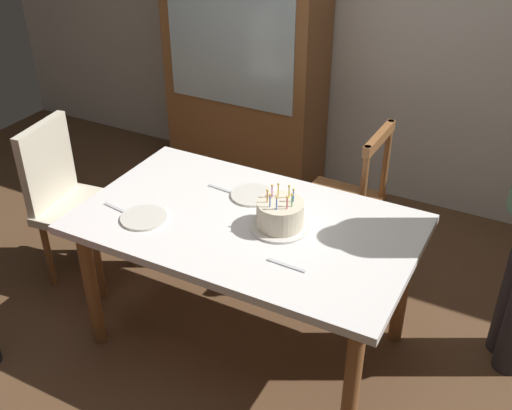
{
  "coord_description": "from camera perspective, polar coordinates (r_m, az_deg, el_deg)",
  "views": [
    {
      "loc": [
        1.15,
        -2.1,
        2.31
      ],
      "look_at": [
        0.05,
        0.0,
        0.85
      ],
      "focal_mm": 43.07,
      "sensor_mm": 36.0,
      "label": 1
    }
  ],
  "objects": [
    {
      "name": "birthday_cake",
      "position": [
        2.78,
        2.24,
        -0.98
      ],
      "size": [
        0.28,
        0.28,
        0.2
      ],
      "color": "silver",
      "rests_on": "dining_table"
    },
    {
      "name": "fork_near_guest",
      "position": [
        2.58,
        2.82,
        -5.61
      ],
      "size": [
        0.18,
        0.02,
        0.01
      ],
      "primitive_type": "cube",
      "rotation": [
        0.0,
        0.0,
        -0.04
      ],
      "color": "silver",
      "rests_on": "dining_table"
    },
    {
      "name": "ground",
      "position": [
        3.33,
        -0.78,
        -12.26
      ],
      "size": [
        6.4,
        6.4,
        0.0
      ],
      "primitive_type": "plane",
      "color": "brown"
    },
    {
      "name": "fork_far_side",
      "position": [
        3.1,
        -3.07,
        1.44
      ],
      "size": [
        0.18,
        0.03,
        0.01
      ],
      "primitive_type": "cube",
      "rotation": [
        0.0,
        0.0,
        -0.09
      ],
      "color": "silver",
      "rests_on": "dining_table"
    },
    {
      "name": "fork_near_celebrant",
      "position": [
        3.01,
        -12.71,
        -0.37
      ],
      "size": [
        0.18,
        0.04,
        0.01
      ],
      "primitive_type": "cube",
      "rotation": [
        0.0,
        0.0,
        -0.16
      ],
      "color": "silver",
      "rests_on": "dining_table"
    },
    {
      "name": "plate_near_celebrant",
      "position": [
        2.92,
        -10.37,
        -1.18
      ],
      "size": [
        0.22,
        0.22,
        0.01
      ],
      "primitive_type": "cylinder",
      "color": "silver",
      "rests_on": "dining_table"
    },
    {
      "name": "china_cabinet",
      "position": [
        4.38,
        -0.95,
        13.69
      ],
      "size": [
        1.1,
        0.45,
        1.9
      ],
      "color": "brown",
      "rests_on": "ground"
    },
    {
      "name": "chair_spindle_back",
      "position": [
        3.56,
        8.05,
        0.02
      ],
      "size": [
        0.45,
        0.45,
        0.95
      ],
      "color": "brown",
      "rests_on": "ground"
    },
    {
      "name": "back_wall",
      "position": [
        4.23,
        11.64,
        17.33
      ],
      "size": [
        6.4,
        0.1,
        2.6
      ],
      "primitive_type": "cube",
      "color": "beige",
      "rests_on": "ground"
    },
    {
      "name": "plate_far_side",
      "position": [
        3.05,
        -0.3,
        0.93
      ],
      "size": [
        0.22,
        0.22,
        0.01
      ],
      "primitive_type": "cylinder",
      "color": "silver",
      "rests_on": "dining_table"
    },
    {
      "name": "dining_table",
      "position": [
        2.91,
        -0.87,
        -2.95
      ],
      "size": [
        1.57,
        0.94,
        0.75
      ],
      "color": "white",
      "rests_on": "ground"
    },
    {
      "name": "chair_upholstered",
      "position": [
        3.63,
        -17.01,
        0.9
      ],
      "size": [
        0.5,
        0.49,
        0.95
      ],
      "color": "beige",
      "rests_on": "ground"
    }
  ]
}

